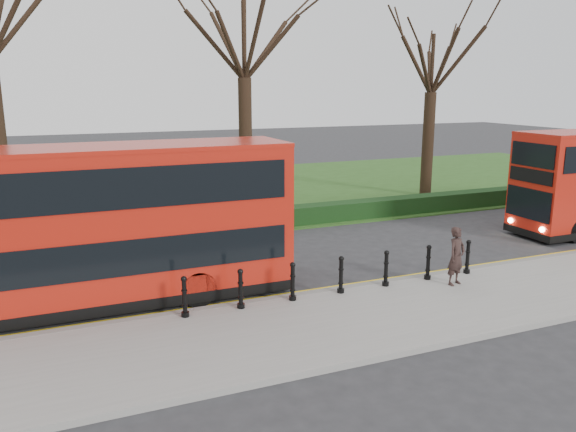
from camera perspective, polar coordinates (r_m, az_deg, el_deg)
name	(u,v)px	position (r m, az deg, el deg)	size (l,w,h in m)	color
ground	(290,286)	(16.54, 0.25, -7.17)	(120.00, 120.00, 0.00)	#28282B
pavement	(338,323)	(13.99, 5.11, -10.77)	(60.00, 4.00, 0.15)	gray
kerb	(304,295)	(15.65, 1.69, -8.07)	(60.00, 0.25, 0.16)	slate
grass_verge	(181,196)	(30.45, -10.78, 2.04)	(60.00, 18.00, 0.06)	#274B19
hedge	(225,223)	(22.58, -6.46, -0.66)	(60.00, 0.90, 0.80)	black
yellow_line_outer	(300,294)	(15.93, 1.24, -7.95)	(60.00, 0.10, 0.01)	yellow
yellow_line_inner	(297,292)	(16.11, 0.95, -7.71)	(60.00, 0.10, 0.01)	yellow
tree_mid	(244,31)	(25.70, -4.52, 18.21)	(7.09, 7.09, 11.08)	black
tree_right	(433,57)	(30.30, 14.49, 15.37)	(6.32, 6.32, 9.87)	black
bollard_row	(341,275)	(15.55, 5.41, -6.02)	(8.82, 0.15, 1.00)	black
bus_lead	(87,229)	(15.36, -19.75, -1.22)	(10.65, 2.45, 4.23)	#AA1A0E
pedestrian	(456,256)	(16.72, 16.74, -3.92)	(0.62, 0.40, 1.69)	#2D1F1C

